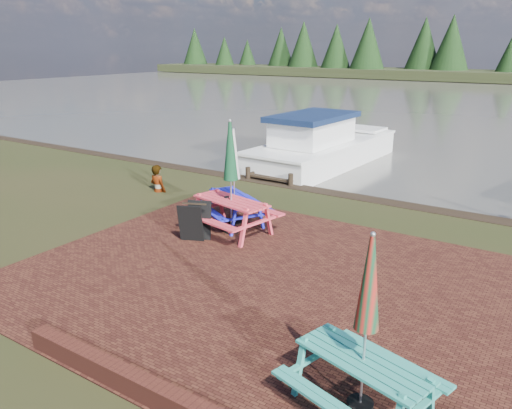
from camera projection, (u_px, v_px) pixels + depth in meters
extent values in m
plane|color=black|center=(228.00, 300.00, 8.58)|extent=(120.00, 120.00, 0.00)
cube|color=black|center=(260.00, 278.00, 9.38)|extent=(9.00, 7.50, 0.02)
cube|color=teal|center=(363.00, 361.00, 5.83)|extent=(1.73, 1.04, 0.04)
cube|color=teal|center=(328.00, 403.00, 5.52)|extent=(1.62, 0.64, 0.04)
cube|color=teal|center=(392.00, 359.00, 6.29)|extent=(1.62, 0.64, 0.04)
cube|color=teal|center=(317.00, 358.00, 6.43)|extent=(0.45, 1.37, 0.67)
cylinder|color=black|center=(360.00, 405.00, 6.02)|extent=(0.32, 0.32, 0.09)
cylinder|color=#B2B2B7|center=(366.00, 326.00, 5.69)|extent=(0.03, 0.03, 2.25)
cone|color=maroon|center=(369.00, 284.00, 5.53)|extent=(0.29, 0.29, 1.12)
cube|color=#DD3847|center=(231.00, 201.00, 11.49)|extent=(1.99, 1.10, 0.04)
cube|color=#DD3847|center=(208.00, 221.00, 11.10)|extent=(1.90, 0.63, 0.04)
cube|color=#DD3847|center=(253.00, 207.00, 12.06)|extent=(1.90, 0.63, 0.04)
cube|color=#DD3847|center=(209.00, 209.00, 12.15)|extent=(0.41, 1.62, 0.77)
cube|color=#DD3847|center=(256.00, 225.00, 11.06)|extent=(0.41, 1.62, 0.77)
cylinder|color=black|center=(232.00, 230.00, 11.70)|extent=(0.38, 0.38, 0.10)
cylinder|color=#B2B2B7|center=(231.00, 178.00, 11.32)|extent=(0.04, 0.04, 2.62)
cone|color=#103D21|center=(230.00, 151.00, 11.13)|extent=(0.33, 0.33, 1.31)
cube|color=#1B20CF|center=(234.00, 197.00, 12.11)|extent=(1.78, 1.41, 0.04)
cube|color=#1B20CF|center=(210.00, 211.00, 11.92)|extent=(1.56, 1.04, 0.04)
cube|color=#1B20CF|center=(257.00, 204.00, 12.46)|extent=(1.56, 1.04, 0.04)
cube|color=#1B20CF|center=(223.00, 202.00, 12.83)|extent=(0.80, 1.29, 0.69)
cube|color=#1B20CF|center=(247.00, 219.00, 11.60)|extent=(0.80, 1.29, 0.69)
cylinder|color=black|center=(235.00, 221.00, 12.30)|extent=(0.34, 0.34, 0.09)
cylinder|color=#B2B2B7|center=(234.00, 178.00, 11.97)|extent=(0.03, 0.03, 2.33)
cone|color=#B8B1A9|center=(234.00, 155.00, 11.80)|extent=(0.30, 0.30, 1.17)
cube|color=black|center=(191.00, 224.00, 10.97)|extent=(0.58, 0.41, 0.88)
cube|color=black|center=(199.00, 220.00, 11.20)|extent=(0.58, 0.41, 0.88)
cube|color=black|center=(194.00, 204.00, 10.96)|extent=(0.52, 0.25, 0.03)
cube|color=black|center=(329.00, 155.00, 19.55)|extent=(1.60, 9.00, 0.06)
cube|color=black|center=(312.00, 151.00, 19.93)|extent=(0.08, 9.00, 0.08)
cube|color=black|center=(347.00, 155.00, 19.15)|extent=(0.08, 9.00, 0.08)
cylinder|color=black|center=(248.00, 182.00, 16.44)|extent=(0.16, 0.16, 1.00)
cylinder|color=black|center=(290.00, 189.00, 15.61)|extent=(0.16, 0.16, 1.00)
cube|color=white|center=(323.00, 156.00, 19.15)|extent=(2.99, 7.68, 1.08)
cube|color=white|center=(324.00, 141.00, 18.98)|extent=(3.05, 7.84, 0.09)
cube|color=white|center=(312.00, 131.00, 18.13)|extent=(2.03, 3.27, 0.92)
cube|color=#101E3C|center=(313.00, 117.00, 17.97)|extent=(2.26, 3.73, 0.19)
cube|color=white|center=(357.00, 128.00, 21.15)|extent=(2.27, 1.48, 0.11)
imported|color=gray|center=(157.00, 165.00, 14.79)|extent=(0.61, 0.43, 1.60)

